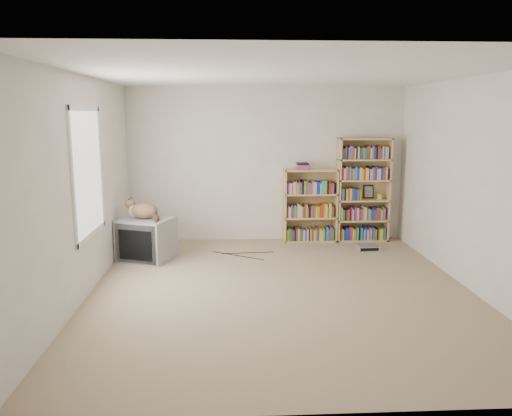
{
  "coord_description": "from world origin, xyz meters",
  "views": [
    {
      "loc": [
        -0.6,
        -5.63,
        2.06
      ],
      "look_at": [
        -0.25,
        1.0,
        0.81
      ],
      "focal_mm": 35.0,
      "sensor_mm": 36.0,
      "label": 1
    }
  ],
  "objects_px": {
    "cat": "(145,213)",
    "bookcase_tall": "(363,192)",
    "dvd_player": "(368,247)",
    "crt_tv": "(147,239)",
    "bookcase_short": "(310,208)"
  },
  "relations": [
    {
      "from": "cat",
      "to": "bookcase_tall",
      "type": "xyz_separation_m",
      "value": [
        3.38,
        0.99,
        0.12
      ]
    },
    {
      "from": "cat",
      "to": "dvd_player",
      "type": "xyz_separation_m",
      "value": [
        3.33,
        0.36,
        -0.64
      ]
    },
    {
      "from": "dvd_player",
      "to": "crt_tv",
      "type": "bearing_deg",
      "value": -178.51
    },
    {
      "from": "cat",
      "to": "bookcase_short",
      "type": "relative_size",
      "value": 0.49
    },
    {
      "from": "cat",
      "to": "bookcase_short",
      "type": "xyz_separation_m",
      "value": [
        2.52,
        0.99,
        -0.14
      ]
    },
    {
      "from": "bookcase_short",
      "to": "bookcase_tall",
      "type": "bearing_deg",
      "value": -0.13
    },
    {
      "from": "bookcase_tall",
      "to": "bookcase_short",
      "type": "relative_size",
      "value": 1.42
    },
    {
      "from": "crt_tv",
      "to": "bookcase_short",
      "type": "distance_m",
      "value": 2.69
    },
    {
      "from": "cat",
      "to": "bookcase_tall",
      "type": "height_order",
      "value": "bookcase_tall"
    },
    {
      "from": "crt_tv",
      "to": "bookcase_short",
      "type": "xyz_separation_m",
      "value": [
        2.51,
        0.96,
        0.24
      ]
    },
    {
      "from": "bookcase_tall",
      "to": "cat",
      "type": "bearing_deg",
      "value": -163.68
    },
    {
      "from": "cat",
      "to": "crt_tv",
      "type": "bearing_deg",
      "value": 94.39
    },
    {
      "from": "crt_tv",
      "to": "bookcase_short",
      "type": "height_order",
      "value": "bookcase_short"
    },
    {
      "from": "crt_tv",
      "to": "bookcase_tall",
      "type": "xyz_separation_m",
      "value": [
        3.37,
        0.95,
        0.51
      ]
    },
    {
      "from": "cat",
      "to": "bookcase_short",
      "type": "bearing_deg",
      "value": 37.67
    }
  ]
}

